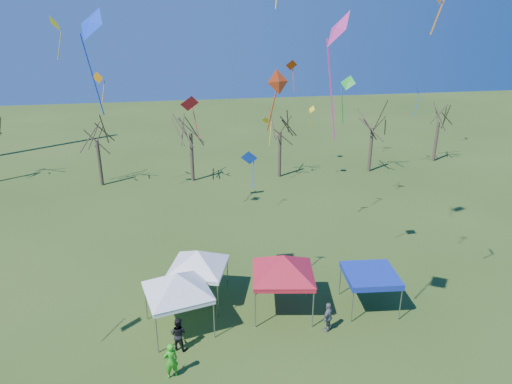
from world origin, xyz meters
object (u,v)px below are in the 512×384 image
(tree_4, at_px, (374,112))
(person_grey, at_px, (328,317))
(tree_5, at_px, (441,108))
(tent_white_west, at_px, (176,277))
(tree_2, at_px, (190,115))
(person_green, at_px, (171,360))
(tree_3, at_px, (280,115))
(tree_1, at_px, (95,124))
(person_dark, at_px, (178,334))
(tent_blue, at_px, (371,275))
(tent_white_mid, at_px, (197,254))
(tent_red, at_px, (283,259))

(tree_4, distance_m, person_grey, 26.95)
(tree_5, relative_size, tent_white_west, 1.84)
(person_grey, bearing_deg, tree_4, -159.77)
(tree_2, bearing_deg, tent_white_west, -94.75)
(person_green, bearing_deg, tree_3, -130.61)
(tree_4, relative_size, person_green, 4.60)
(tree_1, xyz_separation_m, tent_white_west, (6.55, -22.51, -2.83))
(tent_white_west, xyz_separation_m, person_dark, (-0.08, -1.53, -2.12))
(tent_blue, distance_m, person_grey, 3.37)
(tree_5, height_order, person_green, tree_5)
(person_grey, distance_m, person_green, 7.88)
(tree_4, bearing_deg, tent_white_mid, -133.29)
(tree_2, distance_m, tree_4, 17.73)
(tree_1, distance_m, tree_4, 26.13)
(tree_4, relative_size, tent_white_mid, 2.06)
(person_grey, bearing_deg, person_dark, -41.85)
(tree_1, bearing_deg, tree_5, 2.35)
(tent_white_west, relative_size, person_dark, 2.40)
(tree_2, xyz_separation_m, tent_white_mid, (-0.70, -19.94, -3.43))
(tent_white_west, bearing_deg, person_grey, -11.83)
(tree_3, xyz_separation_m, tree_4, (9.32, -0.04, -0.02))
(tree_3, xyz_separation_m, tent_red, (-4.83, -21.37, -2.99))
(tree_3, bearing_deg, person_green, -112.98)
(tree_4, height_order, person_dark, tree_4)
(tree_3, distance_m, tent_blue, 22.29)
(tent_white_west, relative_size, tent_white_mid, 1.06)
(tent_white_mid, relative_size, person_grey, 2.39)
(tree_3, xyz_separation_m, person_dark, (-10.33, -23.44, -5.23))
(tent_white_mid, bearing_deg, tent_white_west, -116.42)
(tree_5, bearing_deg, person_green, -136.20)
(tree_2, relative_size, tree_5, 1.10)
(tree_2, xyz_separation_m, tree_5, (26.09, 1.69, -0.56))
(tree_5, xyz_separation_m, tent_red, (-22.52, -23.39, -2.64))
(tree_3, relative_size, tree_5, 1.06)
(tent_red, relative_size, person_dark, 2.53)
(tree_3, relative_size, tent_blue, 2.69)
(tent_white_mid, bearing_deg, tree_4, 46.71)
(person_green, bearing_deg, tree_1, -94.28)
(tent_white_mid, bearing_deg, tent_blue, -14.46)
(tree_3, distance_m, tent_red, 22.11)
(person_green, bearing_deg, tree_2, -112.74)
(tree_2, relative_size, person_grey, 5.10)
(tree_3, relative_size, tent_white_west, 1.95)
(person_green, xyz_separation_m, person_dark, (0.35, 1.75, -0.01))
(tree_3, xyz_separation_m, tent_white_mid, (-9.10, -19.60, -3.22))
(tree_1, height_order, tree_4, tree_4)
(tent_white_west, xyz_separation_m, person_green, (-0.43, -3.28, -2.11))
(tree_5, xyz_separation_m, person_green, (-28.37, -27.21, -4.87))
(tree_3, relative_size, tree_4, 1.00)
(tree_3, xyz_separation_m, tree_5, (17.69, 2.02, -0.35))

